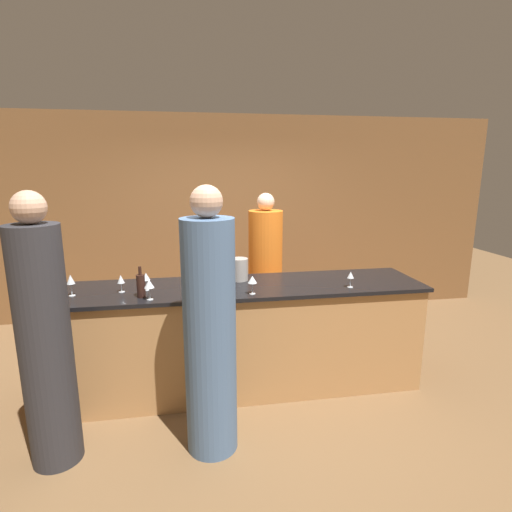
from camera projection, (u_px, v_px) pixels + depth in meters
The scene contains 15 objects.
ground_plane at pixel (243, 385), 3.91m from camera, with size 14.00×14.00×0.00m, color brown.
back_wall at pixel (222, 217), 5.63m from camera, with size 8.00×0.06×2.80m.
bar_counter at pixel (242, 337), 3.80m from camera, with size 3.39×0.78×1.02m.
bartender at pixel (265, 279), 4.56m from camera, with size 0.38×0.38×1.82m.
guest_0 at pixel (45, 343), 2.74m from camera, with size 0.35×0.35×1.95m.
guest_1 at pixel (210, 334), 2.86m from camera, with size 0.38×0.38×1.98m.
wine_bottle_0 at pixel (141, 285), 3.33m from camera, with size 0.07×0.07×0.26m.
ice_bucket at pixel (240, 269), 3.83m from camera, with size 0.17×0.17×0.21m.
wine_glass_0 at pixel (146, 277), 3.51m from camera, with size 0.07×0.07×0.16m.
wine_glass_1 at pixel (121, 280), 3.46m from camera, with size 0.06×0.06×0.16m.
wine_glass_2 at pixel (252, 280), 3.40m from camera, with size 0.08×0.08×0.16m.
wine_glass_3 at pixel (351, 276), 3.60m from camera, with size 0.06×0.06×0.15m.
wine_glass_4 at pixel (71, 280), 3.35m from camera, with size 0.07×0.07×0.19m.
wine_glass_5 at pixel (190, 277), 3.49m from camera, with size 0.08×0.08×0.17m.
wine_glass_6 at pixel (149, 284), 3.26m from camera, with size 0.08×0.08×0.17m.
Camera 1 is at (-0.46, -3.52, 2.08)m, focal length 28.00 mm.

